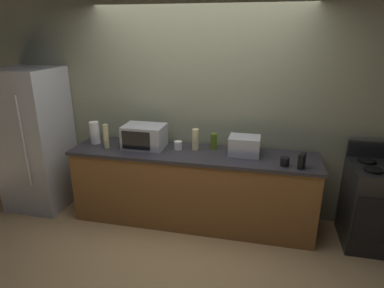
{
  "coord_description": "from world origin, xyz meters",
  "views": [
    {
      "loc": [
        0.77,
        -3.01,
        2.22
      ],
      "look_at": [
        0.0,
        0.4,
        1.0
      ],
      "focal_mm": 30.55,
      "sensor_mm": 36.0,
      "label": 1
    }
  ],
  "objects_px": {
    "stove_range": "(375,205)",
    "cordless_phone": "(302,161)",
    "bottle_vinegar": "(106,136)",
    "mug_black": "(285,161)",
    "refrigerator": "(35,140)",
    "microwave": "(144,136)",
    "toaster_oven": "(244,146)",
    "mug_white": "(178,145)",
    "paper_towel_roll": "(95,133)",
    "bottle_hand_soap": "(195,139)",
    "bottle_olive_oil": "(214,141)"
  },
  "relations": [
    {
      "from": "cordless_phone",
      "to": "stove_range",
      "type": "bearing_deg",
      "value": 35.32
    },
    {
      "from": "bottle_vinegar",
      "to": "bottle_olive_oil",
      "type": "bearing_deg",
      "value": 11.25
    },
    {
      "from": "paper_towel_roll",
      "to": "microwave",
      "type": "bearing_deg",
      "value": -0.2
    },
    {
      "from": "refrigerator",
      "to": "cordless_phone",
      "type": "bearing_deg",
      "value": -3.47
    },
    {
      "from": "refrigerator",
      "to": "stove_range",
      "type": "bearing_deg",
      "value": 0.0
    },
    {
      "from": "bottle_olive_oil",
      "to": "mug_white",
      "type": "bearing_deg",
      "value": -165.64
    },
    {
      "from": "toaster_oven",
      "to": "mug_black",
      "type": "relative_size",
      "value": 3.63
    },
    {
      "from": "mug_black",
      "to": "mug_white",
      "type": "relative_size",
      "value": 0.98
    },
    {
      "from": "stove_range",
      "to": "bottle_vinegar",
      "type": "xyz_separation_m",
      "value": [
        -3.02,
        -0.08,
        0.58
      ]
    },
    {
      "from": "stove_range",
      "to": "paper_towel_roll",
      "type": "height_order",
      "value": "paper_towel_roll"
    },
    {
      "from": "cordless_phone",
      "to": "bottle_olive_oil",
      "type": "xyz_separation_m",
      "value": [
        -0.96,
        0.37,
        0.02
      ]
    },
    {
      "from": "cordless_phone",
      "to": "bottle_olive_oil",
      "type": "bearing_deg",
      "value": -179.09
    },
    {
      "from": "bottle_vinegar",
      "to": "refrigerator",
      "type": "bearing_deg",
      "value": 175.79
    },
    {
      "from": "mug_black",
      "to": "cordless_phone",
      "type": "bearing_deg",
      "value": -9.04
    },
    {
      "from": "bottle_hand_soap",
      "to": "microwave",
      "type": "bearing_deg",
      "value": -174.53
    },
    {
      "from": "cordless_phone",
      "to": "mug_black",
      "type": "height_order",
      "value": "cordless_phone"
    },
    {
      "from": "microwave",
      "to": "mug_black",
      "type": "distance_m",
      "value": 1.62
    },
    {
      "from": "bottle_hand_soap",
      "to": "mug_white",
      "type": "relative_size",
      "value": 2.56
    },
    {
      "from": "bottle_hand_soap",
      "to": "toaster_oven",
      "type": "bearing_deg",
      "value": -4.61
    },
    {
      "from": "refrigerator",
      "to": "bottle_hand_soap",
      "type": "relative_size",
      "value": 7.33
    },
    {
      "from": "bottle_hand_soap",
      "to": "mug_white",
      "type": "bearing_deg",
      "value": -169.09
    },
    {
      "from": "bottle_vinegar",
      "to": "mug_black",
      "type": "relative_size",
      "value": 3.07
    },
    {
      "from": "cordless_phone",
      "to": "refrigerator",
      "type": "bearing_deg",
      "value": -161.57
    },
    {
      "from": "mug_black",
      "to": "toaster_oven",
      "type": "bearing_deg",
      "value": 151.92
    },
    {
      "from": "mug_white",
      "to": "paper_towel_roll",
      "type": "bearing_deg",
      "value": -179.05
    },
    {
      "from": "stove_range",
      "to": "mug_white",
      "type": "height_order",
      "value": "stove_range"
    },
    {
      "from": "paper_towel_roll",
      "to": "bottle_vinegar",
      "type": "distance_m",
      "value": 0.25
    },
    {
      "from": "stove_range",
      "to": "cordless_phone",
      "type": "distance_m",
      "value": 0.99
    },
    {
      "from": "bottle_vinegar",
      "to": "stove_range",
      "type": "bearing_deg",
      "value": 1.44
    },
    {
      "from": "stove_range",
      "to": "cordless_phone",
      "type": "relative_size",
      "value": 7.2
    },
    {
      "from": "bottle_hand_soap",
      "to": "mug_white",
      "type": "distance_m",
      "value": 0.22
    },
    {
      "from": "refrigerator",
      "to": "bottle_hand_soap",
      "type": "height_order",
      "value": "refrigerator"
    },
    {
      "from": "toaster_oven",
      "to": "bottle_olive_oil",
      "type": "distance_m",
      "value": 0.38
    },
    {
      "from": "microwave",
      "to": "cordless_phone",
      "type": "height_order",
      "value": "microwave"
    },
    {
      "from": "toaster_oven",
      "to": "bottle_hand_soap",
      "type": "distance_m",
      "value": 0.57
    },
    {
      "from": "refrigerator",
      "to": "stove_range",
      "type": "height_order",
      "value": "refrigerator"
    },
    {
      "from": "stove_range",
      "to": "cordless_phone",
      "type": "xyz_separation_m",
      "value": [
        -0.82,
        -0.2,
        0.51
      ]
    },
    {
      "from": "toaster_oven",
      "to": "paper_towel_roll",
      "type": "bearing_deg",
      "value": -179.68
    },
    {
      "from": "microwave",
      "to": "bottle_hand_soap",
      "type": "height_order",
      "value": "microwave"
    },
    {
      "from": "toaster_oven",
      "to": "mug_white",
      "type": "relative_size",
      "value": 3.55
    },
    {
      "from": "refrigerator",
      "to": "microwave",
      "type": "xyz_separation_m",
      "value": [
        1.46,
        0.05,
        0.13
      ]
    },
    {
      "from": "mug_white",
      "to": "toaster_oven",
      "type": "bearing_deg",
      "value": -0.56
    },
    {
      "from": "stove_range",
      "to": "toaster_oven",
      "type": "relative_size",
      "value": 3.18
    },
    {
      "from": "cordless_phone",
      "to": "bottle_olive_oil",
      "type": "distance_m",
      "value": 1.02
    },
    {
      "from": "mug_black",
      "to": "refrigerator",
      "type": "bearing_deg",
      "value": 176.82
    },
    {
      "from": "toaster_oven",
      "to": "mug_black",
      "type": "distance_m",
      "value": 0.49
    },
    {
      "from": "bottle_olive_oil",
      "to": "bottle_hand_soap",
      "type": "bearing_deg",
      "value": -162.42
    },
    {
      "from": "mug_white",
      "to": "microwave",
      "type": "bearing_deg",
      "value": -177.23
    },
    {
      "from": "paper_towel_roll",
      "to": "bottle_hand_soap",
      "type": "distance_m",
      "value": 1.25
    },
    {
      "from": "bottle_hand_soap",
      "to": "bottle_vinegar",
      "type": "bearing_deg",
      "value": -170.05
    }
  ]
}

